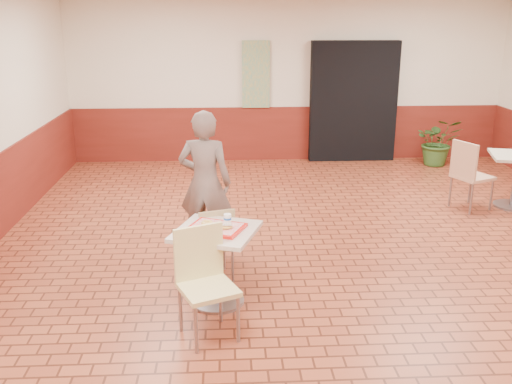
{
  "coord_description": "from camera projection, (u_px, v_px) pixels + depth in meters",
  "views": [
    {
      "loc": [
        -1.18,
        -5.54,
        2.66
      ],
      "look_at": [
        -0.88,
        -0.09,
        0.95
      ],
      "focal_mm": 40.0,
      "sensor_mm": 36.0,
      "label": 1
    }
  ],
  "objects": [
    {
      "name": "chair_second_left",
      "position": [
        469.0,
        172.0,
        7.95
      ],
      "size": [
        0.6,
        0.6,
        0.98
      ],
      "rotation": [
        0.0,
        0.0,
        1.98
      ],
      "color": "#D9A782",
      "rests_on": "ground"
    },
    {
      "name": "ring_donut",
      "position": [
        207.0,
        223.0,
        5.31
      ],
      "size": [
        0.14,
        0.14,
        0.03
      ],
      "primitive_type": "torus",
      "rotation": [
        0.0,
        0.0,
        -0.29
      ],
      "color": "#E2B252",
      "rests_on": "serving_tray"
    },
    {
      "name": "main_table",
      "position": [
        216.0,
        254.0,
        5.35
      ],
      "size": [
        0.71,
        0.71,
        0.75
      ],
      "rotation": [
        0.0,
        0.0,
        -0.34
      ],
      "color": "beige",
      "rests_on": "ground"
    },
    {
      "name": "serving_tray",
      "position": [
        216.0,
        228.0,
        5.27
      ],
      "size": [
        0.49,
        0.38,
        0.03
      ],
      "rotation": [
        0.0,
        0.0,
        -0.41
      ],
      "color": "red",
      "rests_on": "main_table"
    },
    {
      "name": "chair_main_back",
      "position": [
        215.0,
        240.0,
        5.82
      ],
      "size": [
        0.46,
        0.46,
        0.8
      ],
      "rotation": [
        0.0,
        0.0,
        3.42
      ],
      "color": "tan",
      "rests_on": "ground"
    },
    {
      "name": "potted_plant",
      "position": [
        438.0,
        142.0,
        10.34
      ],
      "size": [
        0.91,
        0.83,
        0.87
      ],
      "primitive_type": "imported",
      "rotation": [
        0.0,
        0.0,
        -0.21
      ],
      "color": "#305722",
      "rests_on": "ground"
    },
    {
      "name": "room_shell",
      "position": [
        343.0,
        135.0,
        5.68
      ],
      "size": [
        8.01,
        10.01,
        3.01
      ],
      "color": "brown",
      "rests_on": "ground"
    },
    {
      "name": "wainscot_band",
      "position": [
        339.0,
        229.0,
        5.98
      ],
      "size": [
        8.0,
        10.0,
        1.0
      ],
      "color": "maroon",
      "rests_on": "ground"
    },
    {
      "name": "long_john_donut",
      "position": [
        225.0,
        227.0,
        5.2
      ],
      "size": [
        0.15,
        0.08,
        0.05
      ],
      "rotation": [
        0.0,
        0.0,
        -0.04
      ],
      "color": "gold",
      "rests_on": "serving_tray"
    },
    {
      "name": "promo_poster",
      "position": [
        256.0,
        75.0,
        10.33
      ],
      "size": [
        0.5,
        0.03,
        1.2
      ],
      "primitive_type": "cube",
      "color": "gray",
      "rests_on": "wainscot_band"
    },
    {
      "name": "chair_main_front",
      "position": [
        204.0,
        277.0,
        4.83
      ],
      "size": [
        0.58,
        0.58,
        0.95
      ],
      "rotation": [
        0.0,
        0.0,
        0.41
      ],
      "color": "#E9D78C",
      "rests_on": "ground"
    },
    {
      "name": "paper_cup",
      "position": [
        227.0,
        219.0,
        5.33
      ],
      "size": [
        0.07,
        0.07,
        0.09
      ],
      "rotation": [
        0.0,
        0.0,
        -0.3
      ],
      "color": "white",
      "rests_on": "serving_tray"
    },
    {
      "name": "customer",
      "position": [
        205.0,
        183.0,
        6.45
      ],
      "size": [
        0.67,
        0.5,
        1.66
      ],
      "primitive_type": "imported",
      "rotation": [
        0.0,
        0.0,
        2.96
      ],
      "color": "#746059",
      "rests_on": "ground"
    },
    {
      "name": "corridor_doorway",
      "position": [
        353.0,
        102.0,
        10.52
      ],
      "size": [
        1.6,
        0.22,
        2.2
      ],
      "primitive_type": "cube",
      "color": "black",
      "rests_on": "ground"
    }
  ]
}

